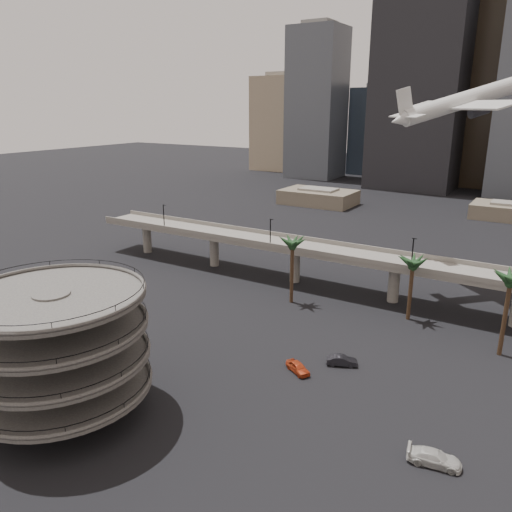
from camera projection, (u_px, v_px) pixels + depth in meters
The scene contains 9 objects.
ground at pixel (164, 429), 60.33m from camera, with size 700.00×700.00×0.00m, color black.
parking_ramp at pixel (57, 342), 60.78m from camera, with size 22.20×22.20×17.35m.
overpass at pixel (343, 258), 102.89m from camera, with size 130.00×9.30×14.70m.
palm_trees at pixel (445, 266), 84.78m from camera, with size 54.40×18.40×14.00m.
low_buildings at pixel (458, 210), 171.67m from camera, with size 135.00×27.50×6.80m.
airborne_jet at pixel (461, 102), 98.60m from camera, with size 25.09×26.43×11.09m.
car_a at pixel (298, 367), 72.93m from camera, with size 1.82×4.52×1.54m, color #BC3E1A.
car_b at pixel (342, 361), 74.88m from camera, with size 1.62×4.64×1.53m, color black.
car_c at pixel (434, 458), 54.14m from camera, with size 2.34×5.76×1.67m, color silver.
Camera 1 is at (36.68, -37.99, 37.59)m, focal length 35.00 mm.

